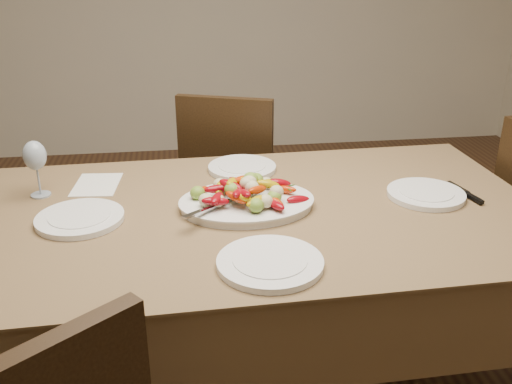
{
  "coord_description": "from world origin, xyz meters",
  "views": [
    {
      "loc": [
        -0.26,
        -1.46,
        1.53
      ],
      "look_at": [
        -0.03,
        0.17,
        0.82
      ],
      "focal_mm": 40.0,
      "sensor_mm": 36.0,
      "label": 1
    }
  ],
  "objects_px": {
    "dining_table": "(256,309)",
    "plate_near": "(270,263)",
    "plate_left": "(80,219)",
    "plate_right": "(426,194)",
    "serving_platter": "(247,204)",
    "wine_glass": "(37,167)",
    "plate_far": "(242,168)",
    "chair_far": "(236,185)"
  },
  "relations": [
    {
      "from": "dining_table",
      "to": "plate_near",
      "type": "bearing_deg",
      "value": -91.84
    },
    {
      "from": "plate_left",
      "to": "dining_table",
      "type": "bearing_deg",
      "value": 0.82
    },
    {
      "from": "plate_near",
      "to": "plate_right",
      "type": "bearing_deg",
      "value": 32.29
    },
    {
      "from": "serving_platter",
      "to": "plate_near",
      "type": "distance_m",
      "value": 0.37
    },
    {
      "from": "serving_platter",
      "to": "wine_glass",
      "type": "relative_size",
      "value": 2.06
    },
    {
      "from": "plate_near",
      "to": "plate_far",
      "type": "bearing_deg",
      "value": 89.4
    },
    {
      "from": "plate_left",
      "to": "plate_right",
      "type": "bearing_deg",
      "value": 1.59
    },
    {
      "from": "chair_far",
      "to": "wine_glass",
      "type": "bearing_deg",
      "value": 62.99
    },
    {
      "from": "dining_table",
      "to": "plate_left",
      "type": "xyz_separation_m",
      "value": [
        -0.55,
        -0.01,
        0.39
      ]
    },
    {
      "from": "dining_table",
      "to": "wine_glass",
      "type": "distance_m",
      "value": 0.88
    },
    {
      "from": "serving_platter",
      "to": "plate_near",
      "type": "xyz_separation_m",
      "value": [
        0.02,
        -0.37,
        -0.0
      ]
    },
    {
      "from": "serving_platter",
      "to": "wine_glass",
      "type": "bearing_deg",
      "value": 164.15
    },
    {
      "from": "plate_left",
      "to": "wine_glass",
      "type": "distance_m",
      "value": 0.29
    },
    {
      "from": "dining_table",
      "to": "wine_glass",
      "type": "bearing_deg",
      "value": 163.3
    },
    {
      "from": "dining_table",
      "to": "plate_far",
      "type": "distance_m",
      "value": 0.52
    },
    {
      "from": "plate_right",
      "to": "plate_far",
      "type": "relative_size",
      "value": 1.01
    },
    {
      "from": "dining_table",
      "to": "plate_right",
      "type": "relative_size",
      "value": 7.15
    },
    {
      "from": "chair_far",
      "to": "plate_near",
      "type": "bearing_deg",
      "value": 108.29
    },
    {
      "from": "dining_table",
      "to": "plate_near",
      "type": "xyz_separation_m",
      "value": [
        -0.01,
        -0.35,
        0.39
      ]
    },
    {
      "from": "chair_far",
      "to": "plate_left",
      "type": "relative_size",
      "value": 3.56
    },
    {
      "from": "wine_glass",
      "to": "plate_far",
      "type": "bearing_deg",
      "value": 11.43
    },
    {
      "from": "chair_far",
      "to": "plate_near",
      "type": "relative_size",
      "value": 3.35
    },
    {
      "from": "plate_near",
      "to": "serving_platter",
      "type": "bearing_deg",
      "value": 92.5
    },
    {
      "from": "plate_far",
      "to": "plate_near",
      "type": "distance_m",
      "value": 0.7
    },
    {
      "from": "chair_far",
      "to": "plate_left",
      "type": "distance_m",
      "value": 1.11
    },
    {
      "from": "plate_right",
      "to": "wine_glass",
      "type": "bearing_deg",
      "value": 171.68
    },
    {
      "from": "plate_far",
      "to": "plate_near",
      "type": "height_order",
      "value": "same"
    },
    {
      "from": "plate_far",
      "to": "dining_table",
      "type": "bearing_deg",
      "value": -89.38
    },
    {
      "from": "plate_far",
      "to": "wine_glass",
      "type": "xyz_separation_m",
      "value": [
        -0.7,
        -0.14,
        0.09
      ]
    },
    {
      "from": "plate_far",
      "to": "plate_near",
      "type": "relative_size",
      "value": 0.9
    },
    {
      "from": "dining_table",
      "to": "plate_left",
      "type": "relative_size",
      "value": 6.9
    },
    {
      "from": "dining_table",
      "to": "plate_near",
      "type": "height_order",
      "value": "plate_near"
    },
    {
      "from": "dining_table",
      "to": "plate_near",
      "type": "distance_m",
      "value": 0.52
    },
    {
      "from": "chair_far",
      "to": "serving_platter",
      "type": "xyz_separation_m",
      "value": [
        -0.06,
        -0.87,
        0.3
      ]
    },
    {
      "from": "plate_far",
      "to": "wine_glass",
      "type": "height_order",
      "value": "wine_glass"
    },
    {
      "from": "chair_far",
      "to": "plate_left",
      "type": "bearing_deg",
      "value": 77.59
    },
    {
      "from": "dining_table",
      "to": "plate_far",
      "type": "relative_size",
      "value": 7.24
    },
    {
      "from": "serving_platter",
      "to": "plate_right",
      "type": "xyz_separation_m",
      "value": [
        0.61,
        0.0,
        -0.0
      ]
    },
    {
      "from": "plate_left",
      "to": "plate_right",
      "type": "xyz_separation_m",
      "value": [
        1.12,
        0.03,
        0.0
      ]
    },
    {
      "from": "plate_right",
      "to": "plate_far",
      "type": "bearing_deg",
      "value": 150.54
    },
    {
      "from": "serving_platter",
      "to": "plate_left",
      "type": "distance_m",
      "value": 0.52
    },
    {
      "from": "plate_near",
      "to": "chair_far",
      "type": "bearing_deg",
      "value": 88.19
    }
  ]
}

